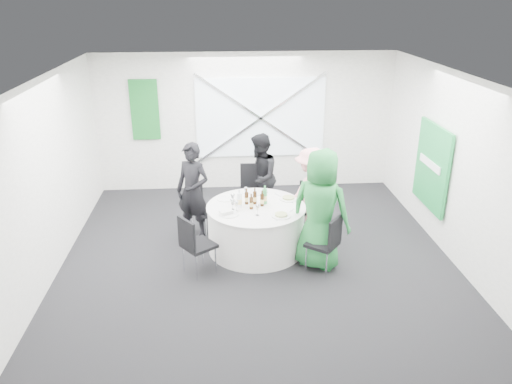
{
  "coord_description": "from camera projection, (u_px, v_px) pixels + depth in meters",
  "views": [
    {
      "loc": [
        -0.54,
        -6.93,
        3.9
      ],
      "look_at": [
        0.0,
        0.2,
        1.0
      ],
      "focal_mm": 35.0,
      "sensor_mm": 36.0,
      "label": 1
    }
  ],
  "objects": [
    {
      "name": "fork_c",
      "position": [
        264.0,
        193.0,
        8.32
      ],
      "size": [
        0.15,
        0.02,
        0.01
      ],
      "primitive_type": "cube",
      "rotation": [
        0.0,
        0.0,
        1.57
      ],
      "color": "silver",
      "rests_on": "banquet_table"
    },
    {
      "name": "plate_front_left",
      "position": [
        229.0,
        214.0,
        7.51
      ],
      "size": [
        0.29,
        0.29,
        0.01
      ],
      "color": "silver",
      "rests_on": "banquet_table"
    },
    {
      "name": "window_panel",
      "position": [
        260.0,
        118.0,
        10.1
      ],
      "size": [
        2.6,
        0.03,
        1.6
      ],
      "primitive_type": "cube",
      "color": "white",
      "rests_on": "wall_back"
    },
    {
      "name": "wall_back",
      "position": [
        246.0,
        122.0,
        10.15
      ],
      "size": [
        6.0,
        0.0,
        6.0
      ],
      "primitive_type": "plane",
      "rotation": [
        1.57,
        0.0,
        0.0
      ],
      "color": "silver",
      "rests_on": "floor"
    },
    {
      "name": "person_man_back",
      "position": [
        260.0,
        177.0,
        8.91
      ],
      "size": [
        0.52,
        0.82,
        1.58
      ],
      "primitive_type": "imported",
      "rotation": [
        0.0,
        0.0,
        -1.7
      ],
      "color": "black",
      "rests_on": "floor"
    },
    {
      "name": "wine_glass_d",
      "position": [
        233.0,
        197.0,
        7.82
      ],
      "size": [
        0.07,
        0.07,
        0.17
      ],
      "color": "white",
      "rests_on": "banquet_table"
    },
    {
      "name": "beer_bottle_a",
      "position": [
        247.0,
        198.0,
        7.85
      ],
      "size": [
        0.06,
        0.06,
        0.26
      ],
      "color": "#3C210A",
      "rests_on": "banquet_table"
    },
    {
      "name": "plate_back",
      "position": [
        257.0,
        193.0,
        8.31
      ],
      "size": [
        0.26,
        0.26,
        0.01
      ],
      "color": "silver",
      "rests_on": "banquet_table"
    },
    {
      "name": "wine_glass_a",
      "position": [
        236.0,
        204.0,
        7.57
      ],
      "size": [
        0.07,
        0.07,
        0.17
      ],
      "color": "white",
      "rests_on": "banquet_table"
    },
    {
      "name": "knife_a",
      "position": [
        277.0,
        195.0,
        8.22
      ],
      "size": [
        0.09,
        0.14,
        0.01
      ],
      "primitive_type": "cube",
      "rotation": [
        0.0,
        0.0,
        0.53
      ],
      "color": "silver",
      "rests_on": "banquet_table"
    },
    {
      "name": "chair_front_right",
      "position": [
        327.0,
        240.0,
        7.24
      ],
      "size": [
        0.58,
        0.58,
        0.91
      ],
      "rotation": [
        0.0,
        0.0,
        4.05
      ],
      "color": "black",
      "rests_on": "floor"
    },
    {
      "name": "person_woman_green",
      "position": [
        320.0,
        210.0,
        7.29
      ],
      "size": [
        1.07,
        0.97,
        1.84
      ],
      "primitive_type": "imported",
      "rotation": [
        0.0,
        0.0,
        2.58
      ],
      "color": "#217A35",
      "rests_on": "floor"
    },
    {
      "name": "chair_back_right",
      "position": [
        303.0,
        204.0,
        8.5
      ],
      "size": [
        0.55,
        0.55,
        0.87
      ],
      "rotation": [
        0.0,
        0.0,
        -0.96
      ],
      "color": "black",
      "rests_on": "floor"
    },
    {
      "name": "wine_glass_c",
      "position": [
        257.0,
        208.0,
        7.44
      ],
      "size": [
        0.07,
        0.07,
        0.17
      ],
      "color": "white",
      "rests_on": "banquet_table"
    },
    {
      "name": "green_sign",
      "position": [
        432.0,
        167.0,
        8.21
      ],
      "size": [
        0.05,
        1.2,
        1.4
      ],
      "primitive_type": "cube",
      "color": "#1A9140",
      "rests_on": "wall_right"
    },
    {
      "name": "beer_bottle_c",
      "position": [
        262.0,
        200.0,
        7.78
      ],
      "size": [
        0.06,
        0.06,
        0.26
      ],
      "color": "#3C210A",
      "rests_on": "banquet_table"
    },
    {
      "name": "wine_glass_b",
      "position": [
        246.0,
        190.0,
        8.09
      ],
      "size": [
        0.07,
        0.07,
        0.17
      ],
      "color": "white",
      "rests_on": "banquet_table"
    },
    {
      "name": "green_banner",
      "position": [
        145.0,
        110.0,
        9.85
      ],
      "size": [
        0.55,
        0.04,
        1.2
      ],
      "primitive_type": "cube",
      "color": "#136224",
      "rests_on": "wall_back"
    },
    {
      "name": "wall_right",
      "position": [
        453.0,
        167.0,
        7.59
      ],
      "size": [
        0.0,
        6.0,
        6.0
      ],
      "primitive_type": "plane",
      "rotation": [
        1.57,
        0.0,
        -1.57
      ],
      "color": "silver",
      "rests_on": "floor"
    },
    {
      "name": "chair_front_left",
      "position": [
        194.0,
        242.0,
        7.17
      ],
      "size": [
        0.59,
        0.59,
        0.92
      ],
      "rotation": [
        0.0,
        0.0,
        2.2
      ],
      "color": "black",
      "rests_on": "floor"
    },
    {
      "name": "beer_bottle_d",
      "position": [
        251.0,
        203.0,
        7.67
      ],
      "size": [
        0.06,
        0.06,
        0.25
      ],
      "color": "#3C210A",
      "rests_on": "banquet_table"
    },
    {
      "name": "chair_back_left",
      "position": [
        201.0,
        206.0,
        8.49
      ],
      "size": [
        0.53,
        0.53,
        0.82
      ],
      "rotation": [
        0.0,
        0.0,
        0.91
      ],
      "color": "black",
      "rests_on": "floor"
    },
    {
      "name": "person_woman_pink",
      "position": [
        311.0,
        192.0,
        8.33
      ],
      "size": [
        1.09,
        0.87,
        1.53
      ],
      "primitive_type": "imported",
      "rotation": [
        0.0,
        0.0,
        -2.66
      ],
      "color": "pink",
      "rests_on": "floor"
    },
    {
      "name": "fork_a",
      "position": [
        290.0,
        202.0,
        7.96
      ],
      "size": [
        0.09,
        0.14,
        0.01
      ],
      "primitive_type": "cube",
      "rotation": [
        0.0,
        0.0,
        0.53
      ],
      "color": "silver",
      "rests_on": "banquet_table"
    },
    {
      "name": "plate_back_left",
      "position": [
        225.0,
        199.0,
        8.06
      ],
      "size": [
        0.25,
        0.25,
        0.01
      ],
      "color": "silver",
      "rests_on": "banquet_table"
    },
    {
      "name": "floor",
      "position": [
        257.0,
        255.0,
        7.9
      ],
      "size": [
        6.0,
        6.0,
        0.0
      ],
      "primitive_type": "plane",
      "color": "black",
      "rests_on": "ground"
    },
    {
      "name": "wall_front",
      "position": [
        282.0,
        282.0,
        4.61
      ],
      "size": [
        6.0,
        0.0,
        6.0
      ],
      "primitive_type": "plane",
      "rotation": [
        -1.57,
        0.0,
        0.0
      ],
      "color": "silver",
      "rests_on": "floor"
    },
    {
      "name": "plate_back_right",
      "position": [
        288.0,
        198.0,
        8.06
      ],
      "size": [
        0.29,
        0.29,
        0.04
      ],
      "color": "silver",
      "rests_on": "banquet_table"
    },
    {
      "name": "window_brace_b",
      "position": [
        261.0,
        118.0,
        10.06
      ],
      "size": [
        2.63,
        0.05,
        1.84
      ],
      "primitive_type": "cube",
      "rotation": [
        0.0,
        -0.97,
        0.0
      ],
      "color": "silver",
      "rests_on": "window_panel"
    },
    {
      "name": "chair_back",
      "position": [
        253.0,
        188.0,
        8.93
      ],
      "size": [
        0.48,
        0.49,
        1.03
      ],
      "rotation": [
        0.0,
        0.0,
        -0.03
      ],
      "color": "black",
      "rests_on": "floor"
    },
    {
      "name": "person_man_back_left",
      "position": [
        193.0,
        191.0,
        8.23
      ],
      "size": [
        0.71,
        0.63,
        1.64
      ],
      "primitive_type": "imported",
      "rotation": [
        0.0,
        0.0,
        -0.51
      ],
      "color": "black",
      "rests_on": "floor"
    },
    {
      "name": "window_brace_a",
      "position": [
        261.0,
        118.0,
        10.06
      ],
      "size": [
        2.63,
        0.05,
        1.84
      ],
      "primitive_type": "cube",
      "rotation": [
        0.0,
        0.97,
        0.0
      ],
      "color": "silver",
      "rests_on": "window_panel"
    },
    {
      "name": "banquet_table",
      "position": [
        256.0,
        228.0,
        7.95
      ],
      "size": [
        1.56,
        1.56,
        0.76
      ],
      "color": "silver",
      "rests_on": "floor"
    },
    {
      "name": "napkin",
      "position": [
        226.0,
        212.0,
        7.5
      ],
      "size": [
        0.22,
        0.19,
        0.05
      ],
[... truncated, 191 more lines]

